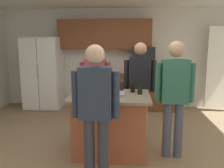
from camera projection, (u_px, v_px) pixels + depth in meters
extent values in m
plane|color=#937A5B|center=(112.00, 150.00, 3.79)|extent=(7.04, 7.04, 0.00)
cube|color=silver|center=(120.00, 58.00, 6.31)|extent=(6.40, 0.10, 2.60)
cube|color=brown|center=(105.00, 34.00, 6.03)|extent=(2.40, 0.35, 0.75)
sphere|color=#4C3823|center=(128.00, 34.00, 5.80)|extent=(0.04, 0.04, 0.04)
cube|color=brown|center=(143.00, 92.00, 6.09)|extent=(1.80, 0.60, 0.90)
sphere|color=#4C3823|center=(162.00, 95.00, 5.75)|extent=(0.04, 0.04, 0.04)
cube|color=white|center=(44.00, 73.00, 6.15)|extent=(0.93, 0.70, 1.85)
cube|color=white|center=(29.00, 75.00, 5.80)|extent=(0.44, 0.04, 1.77)
cube|color=white|center=(47.00, 75.00, 5.76)|extent=(0.44, 0.04, 1.77)
cylinder|color=#B2B2B7|center=(37.00, 72.00, 5.74)|extent=(0.02, 0.02, 0.35)
cube|color=black|center=(143.00, 53.00, 5.94)|extent=(0.56, 0.40, 0.32)
cube|color=#AD5638|center=(110.00, 125.00, 3.65)|extent=(1.06, 0.78, 0.90)
cube|color=gray|center=(110.00, 96.00, 3.56)|extent=(1.20, 0.92, 0.04)
cylinder|color=tan|center=(91.00, 113.00, 4.43)|extent=(0.13, 0.13, 0.81)
cylinder|color=tan|center=(100.00, 113.00, 4.42)|extent=(0.13, 0.13, 0.81)
cube|color=maroon|center=(95.00, 76.00, 4.30)|extent=(0.38, 0.22, 0.61)
sphere|color=beige|center=(95.00, 52.00, 4.22)|extent=(0.22, 0.22, 0.22)
cylinder|color=maroon|center=(82.00, 77.00, 4.32)|extent=(0.09, 0.09, 0.55)
cylinder|color=maroon|center=(108.00, 77.00, 4.28)|extent=(0.09, 0.09, 0.55)
cylinder|color=tan|center=(134.00, 114.00, 4.32)|extent=(0.13, 0.13, 0.84)
cylinder|color=tan|center=(144.00, 114.00, 4.30)|extent=(0.13, 0.13, 0.84)
cube|color=black|center=(140.00, 75.00, 4.18)|extent=(0.38, 0.22, 0.63)
sphere|color=tan|center=(140.00, 49.00, 4.10)|extent=(0.23, 0.23, 0.23)
cylinder|color=black|center=(126.00, 76.00, 4.20)|extent=(0.09, 0.09, 0.57)
cylinder|color=black|center=(153.00, 76.00, 4.16)|extent=(0.09, 0.09, 0.57)
cylinder|color=#383842|center=(89.00, 150.00, 2.88)|extent=(0.13, 0.13, 0.83)
cylinder|color=#383842|center=(103.00, 151.00, 2.86)|extent=(0.13, 0.13, 0.83)
cube|color=#2D384C|center=(96.00, 93.00, 2.74)|extent=(0.38, 0.22, 0.62)
sphere|color=beige|center=(95.00, 54.00, 2.66)|extent=(0.22, 0.22, 0.22)
cylinder|color=#2D384C|center=(75.00, 94.00, 2.77)|extent=(0.09, 0.09, 0.56)
cylinder|color=#2D384C|center=(116.00, 95.00, 2.73)|extent=(0.09, 0.09, 0.56)
cylinder|color=#4C5166|center=(167.00, 130.00, 3.53)|extent=(0.13, 0.13, 0.85)
cylinder|color=#4C5166|center=(178.00, 130.00, 3.51)|extent=(0.13, 0.13, 0.85)
cube|color=#2D6651|center=(175.00, 81.00, 3.39)|extent=(0.38, 0.22, 0.64)
sphere|color=tan|center=(177.00, 49.00, 3.31)|extent=(0.23, 0.23, 0.23)
cylinder|color=#2D6651|center=(158.00, 82.00, 3.41)|extent=(0.09, 0.09, 0.57)
cylinder|color=#2D6651|center=(192.00, 83.00, 3.37)|extent=(0.09, 0.09, 0.57)
cylinder|color=#4C6B99|center=(90.00, 92.00, 3.48)|extent=(0.08, 0.08, 0.10)
torus|color=#4C6B99|center=(94.00, 92.00, 3.47)|extent=(0.06, 0.01, 0.06)
cylinder|color=black|center=(91.00, 87.00, 3.76)|extent=(0.07, 0.07, 0.16)
cylinder|color=black|center=(122.00, 87.00, 3.70)|extent=(0.07, 0.07, 0.17)
cylinder|color=black|center=(133.00, 88.00, 3.73)|extent=(0.08, 0.08, 0.14)
cylinder|color=black|center=(140.00, 89.00, 3.59)|extent=(0.08, 0.08, 0.17)
cube|color=#B7B7BC|center=(110.00, 95.00, 3.53)|extent=(0.44, 0.30, 0.02)
cube|color=#A8A8AD|center=(110.00, 93.00, 3.53)|extent=(0.44, 0.30, 0.02)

